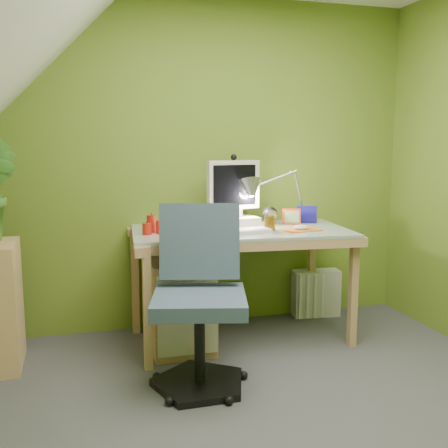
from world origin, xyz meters
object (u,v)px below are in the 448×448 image
object	(u,v)px
desk	(241,285)
desk_lamp	(292,185)
radiator	(316,293)
monitor	(233,192)
task_chair	(199,297)

from	to	relation	value
desk	desk_lamp	distance (m)	0.83
desk_lamp	desk	bearing A→B (deg)	-165.61
desk	radiator	size ratio (longest dim) A/B	3.97
monitor	desk_lamp	bearing A→B (deg)	-6.95
desk	radiator	world-z (taller)	desk
desk	monitor	size ratio (longest dim) A/B	3.03
radiator	desk_lamp	bearing A→B (deg)	-146.74
task_chair	radiator	size ratio (longest dim) A/B	2.84
task_chair	monitor	bearing A→B (deg)	75.77
monitor	task_chair	world-z (taller)	monitor
task_chair	desk	bearing A→B (deg)	69.38
monitor	radiator	bearing A→B (deg)	3.93
monitor	task_chair	bearing A→B (deg)	-125.39
task_chair	radiator	world-z (taller)	task_chair
desk_lamp	monitor	bearing A→B (deg)	172.59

